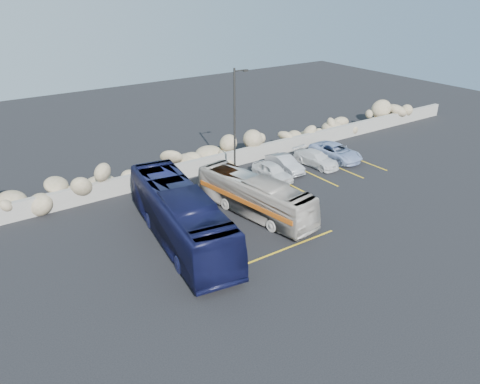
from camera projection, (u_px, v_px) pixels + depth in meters
ground at (295, 248)px, 25.42m from camera, size 90.00×90.00×0.00m
seawall at (187, 170)px, 34.13m from camera, size 60.00×0.40×1.20m
riprap_pile at (179, 156)px, 34.74m from camera, size 54.00×2.80×2.60m
parking_lines at (293, 192)px, 31.97m from camera, size 18.16×9.36×0.01m
lamppost at (235, 123)px, 32.04m from camera, size 1.14×0.18×8.00m
vintage_bus at (255, 196)px, 28.59m from camera, size 3.34×8.88×2.41m
tour_coach at (181, 215)px, 25.50m from camera, size 4.22×11.47×3.12m
car_a at (272, 171)px, 33.79m from camera, size 1.48×3.59×1.22m
car_b at (285, 164)px, 35.23m from camera, size 1.43×3.66×1.19m
car_c at (316, 159)px, 36.25m from camera, size 1.91×4.06×1.14m
car_d at (336, 152)px, 37.49m from camera, size 2.35×4.67×1.27m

